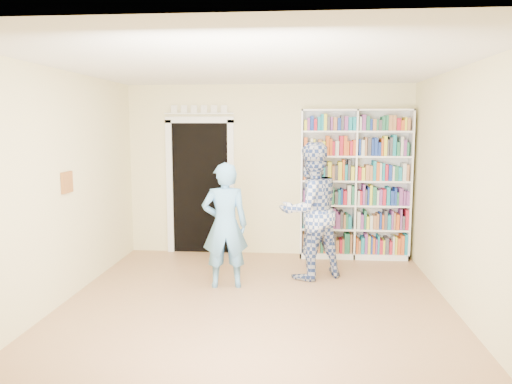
% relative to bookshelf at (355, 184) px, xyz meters
% --- Properties ---
extents(floor, '(5.00, 5.00, 0.00)m').
position_rel_bookshelf_xyz_m(floor, '(-1.35, -2.34, -1.16)').
color(floor, '#A97851').
rests_on(floor, ground).
extents(ceiling, '(5.00, 5.00, 0.00)m').
position_rel_bookshelf_xyz_m(ceiling, '(-1.35, -2.34, 1.54)').
color(ceiling, white).
rests_on(ceiling, wall_back).
extents(wall_back, '(4.50, 0.00, 4.50)m').
position_rel_bookshelf_xyz_m(wall_back, '(-1.35, 0.16, 0.19)').
color(wall_back, beige).
rests_on(wall_back, floor).
extents(wall_left, '(0.00, 5.00, 5.00)m').
position_rel_bookshelf_xyz_m(wall_left, '(-3.60, -2.34, 0.19)').
color(wall_left, beige).
rests_on(wall_left, floor).
extents(wall_right, '(0.00, 5.00, 5.00)m').
position_rel_bookshelf_xyz_m(wall_right, '(0.90, -2.34, 0.19)').
color(wall_right, beige).
rests_on(wall_right, floor).
extents(bookshelf, '(1.68, 0.31, 2.31)m').
position_rel_bookshelf_xyz_m(bookshelf, '(0.00, 0.00, 0.00)').
color(bookshelf, white).
rests_on(bookshelf, floor).
extents(doorway, '(1.10, 0.08, 2.43)m').
position_rel_bookshelf_xyz_m(doorway, '(-2.45, 0.13, 0.01)').
color(doorway, black).
rests_on(doorway, floor).
extents(wall_art, '(0.03, 0.25, 0.25)m').
position_rel_bookshelf_xyz_m(wall_art, '(-3.58, -2.14, 0.24)').
color(wall_art, maroon).
rests_on(wall_art, wall_left).
extents(man_blue, '(0.64, 0.48, 1.60)m').
position_rel_bookshelf_xyz_m(man_blue, '(-1.79, -1.58, -0.36)').
color(man_blue, '#5E9DD2').
rests_on(man_blue, floor).
extents(man_plaid, '(1.12, 1.05, 1.84)m').
position_rel_bookshelf_xyz_m(man_plaid, '(-0.71, -1.10, -0.24)').
color(man_plaid, navy).
rests_on(man_plaid, floor).
extents(paper_sheet, '(0.22, 0.08, 0.32)m').
position_rel_bookshelf_xyz_m(paper_sheet, '(-0.60, -1.29, -0.08)').
color(paper_sheet, white).
rests_on(paper_sheet, man_plaid).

